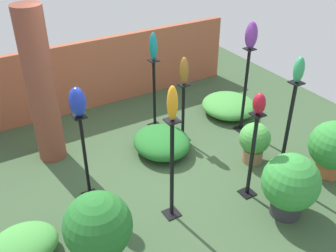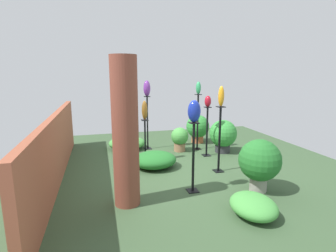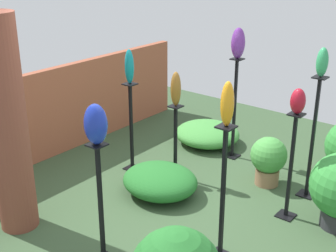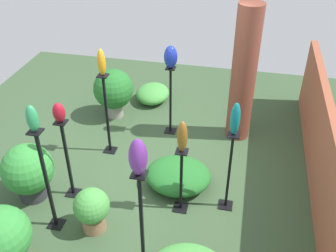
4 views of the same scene
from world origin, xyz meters
The scene contains 23 objects.
ground_plane centered at (0.00, 0.00, 0.00)m, with size 8.00×8.00×0.00m, color #385133.
brick_wall_back centered at (0.00, 2.47, 0.66)m, with size 5.60×0.12×1.31m, color #9E5138.
brick_pillar centered at (-1.30, 1.25, 1.19)m, with size 0.41×0.41×2.38m, color brown.
pedestal_teal centered at (0.53, 1.21, 0.58)m, with size 0.20×0.20×1.25m.
pedestal_amber centered at (-0.36, -0.83, 0.66)m, with size 0.20×0.20×1.43m.
pedestal_violet centered at (1.77, 0.34, 0.69)m, with size 0.20×0.20×1.49m.
pedestal_ruby centered at (0.75, -1.02, 0.59)m, with size 0.20×0.20×1.28m.
pedestal_cobalt centered at (-1.15, 0.05, 0.59)m, with size 0.20×0.20×1.27m.
pedestal_jade centered at (1.37, -1.00, 0.72)m, with size 0.20×0.20×1.55m.
pedestal_bronze centered at (0.71, 0.59, 0.47)m, with size 0.20×0.20×1.03m.
art_vase_teal centered at (0.53, 1.21, 1.48)m, with size 0.12×0.12×0.46m, color #0F727A.
art_vase_amber centered at (-0.36, -0.83, 1.64)m, with size 0.13×0.12×0.42m, color orange.
art_vase_violet centered at (1.77, 0.34, 1.70)m, with size 0.20×0.19×0.43m, color #6B2D8C.
art_vase_ruby centered at (0.75, -1.02, 1.42)m, with size 0.16×0.16×0.28m, color maroon.
art_vase_cobalt centered at (-1.15, 0.05, 1.47)m, with size 0.21×0.23×0.39m, color #192D9E.
art_vase_jade centered at (1.37, -1.00, 1.72)m, with size 0.14×0.14×0.34m, color #2D9356.
art_vase_bronze centered at (0.71, 0.59, 1.25)m, with size 0.13×0.13×0.45m, color brown.
potted_plant_near_pillar centered at (1.32, -0.47, 0.37)m, with size 0.48×0.48×0.66m.
potted_plant_front_right centered at (0.93, -1.57, 0.49)m, with size 0.73×0.73×0.88m.
potted_plant_front_left centered at (2.07, -1.28, 0.48)m, with size 0.71×0.71×0.86m.
potted_plant_mid_left centered at (-1.44, -1.10, 0.56)m, with size 0.75×0.75×0.96m.
foliage_bed_east centered at (0.23, 0.46, 0.18)m, with size 0.88×0.99×0.36m, color #236B28.
foliage_bed_center centered at (-2.17, -0.54, 0.16)m, with size 0.80×0.67×0.32m, color #479942.
Camera 4 is at (4.65, 1.26, 4.10)m, focal length 42.00 mm.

